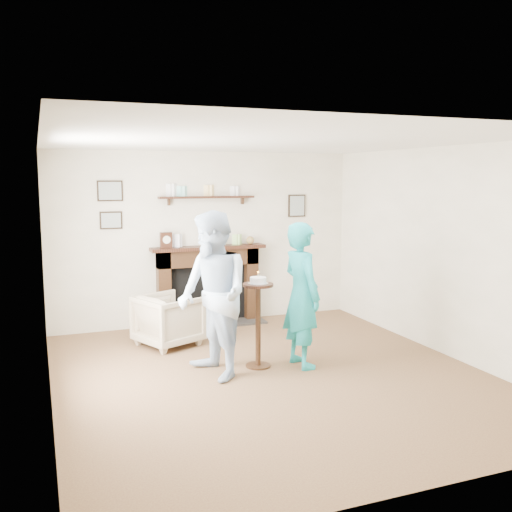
# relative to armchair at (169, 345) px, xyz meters

# --- Properties ---
(ground) EXTENTS (5.00, 5.00, 0.00)m
(ground) POSITION_rel_armchair_xyz_m (0.79, -1.52, 0.00)
(ground) COLOR brown
(ground) RESTS_ON ground
(room_shell) EXTENTS (4.54, 5.02, 2.52)m
(room_shell) POSITION_rel_armchair_xyz_m (0.79, -0.83, 1.62)
(room_shell) COLOR beige
(room_shell) RESTS_ON ground
(armchair) EXTENTS (0.94, 0.93, 0.66)m
(armchair) POSITION_rel_armchair_xyz_m (0.00, 0.00, 0.00)
(armchair) COLOR tan
(armchair) RESTS_ON ground
(man) EXTENTS (0.83, 0.99, 1.79)m
(man) POSITION_rel_armchair_xyz_m (0.19, -1.34, 0.00)
(man) COLOR silver
(man) RESTS_ON ground
(woman) EXTENTS (0.45, 0.63, 1.64)m
(woman) POSITION_rel_armchair_xyz_m (1.23, -1.33, 0.00)
(woman) COLOR #20ADBA
(woman) RESTS_ON ground
(pedestal_table) EXTENTS (0.34, 0.34, 1.10)m
(pedestal_table) POSITION_rel_armchair_xyz_m (0.76, -1.19, 0.68)
(pedestal_table) COLOR black
(pedestal_table) RESTS_ON ground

